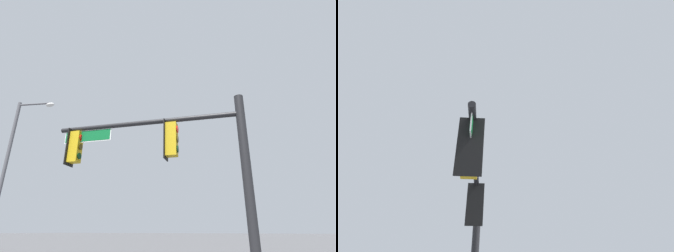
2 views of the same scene
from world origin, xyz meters
The scene contains 2 objects.
signal_pole_near centered at (-3.69, -7.51, 3.76)m, with size 6.29×1.55×5.60m.
street_lamp centered at (5.99, -8.62, 4.74)m, with size 2.11×0.79×8.25m.
Camera 1 is at (-6.83, -0.28, 1.62)m, focal length 28.00 mm.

